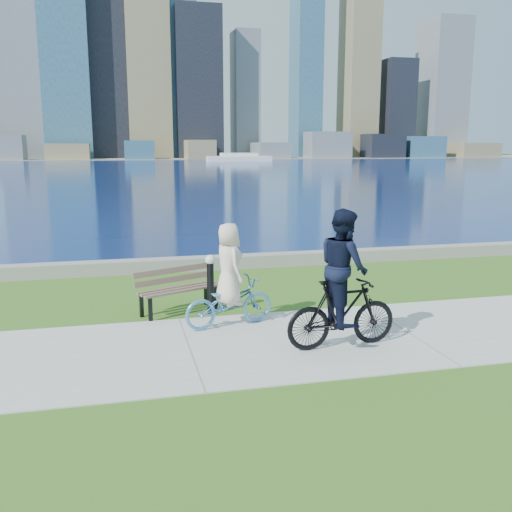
{
  "coord_description": "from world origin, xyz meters",
  "views": [
    {
      "loc": [
        -5.05,
        -9.1,
        3.42
      ],
      "look_at": [
        -2.3,
        2.3,
        1.1
      ],
      "focal_mm": 40.0,
      "sensor_mm": 36.0,
      "label": 1
    }
  ],
  "objects_px": {
    "park_bench": "(177,286)",
    "cyclist_man": "(343,290)",
    "cyclist_woman": "(229,289)",
    "bollard_lamp": "(210,280)"
  },
  "relations": [
    {
      "from": "bollard_lamp",
      "to": "cyclist_man",
      "type": "bearing_deg",
      "value": -53.23
    },
    {
      "from": "cyclist_woman",
      "to": "cyclist_man",
      "type": "height_order",
      "value": "cyclist_man"
    },
    {
      "from": "cyclist_woman",
      "to": "cyclist_man",
      "type": "relative_size",
      "value": 0.83
    },
    {
      "from": "park_bench",
      "to": "cyclist_man",
      "type": "distance_m",
      "value": 3.77
    },
    {
      "from": "cyclist_man",
      "to": "bollard_lamp",
      "type": "bearing_deg",
      "value": 32.82
    },
    {
      "from": "cyclist_woman",
      "to": "cyclist_man",
      "type": "xyz_separation_m",
      "value": [
        1.64,
        -1.57,
        0.26
      ]
    },
    {
      "from": "park_bench",
      "to": "cyclist_man",
      "type": "bearing_deg",
      "value": -71.67
    },
    {
      "from": "cyclist_woman",
      "to": "park_bench",
      "type": "bearing_deg",
      "value": 21.49
    },
    {
      "from": "bollard_lamp",
      "to": "park_bench",
      "type": "bearing_deg",
      "value": 152.8
    },
    {
      "from": "park_bench",
      "to": "cyclist_woman",
      "type": "height_order",
      "value": "cyclist_woman"
    }
  ]
}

